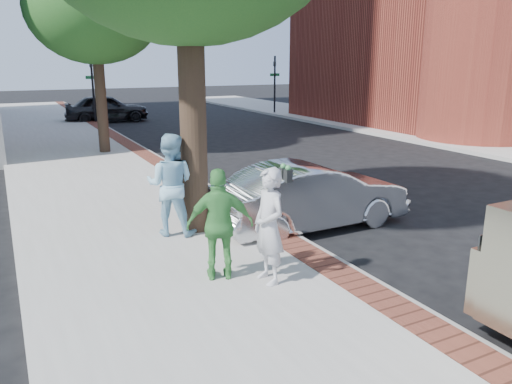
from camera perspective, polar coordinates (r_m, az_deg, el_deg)
ground at (r=9.02m, az=1.14°, el=-8.07°), size 120.00×120.00×0.00m
sidewalk at (r=15.88m, az=-17.66°, el=1.62°), size 5.00×60.00×0.15m
brick_strip at (r=16.35m, az=-10.08°, el=2.75°), size 0.60×60.00×0.01m
curb at (r=16.47m, az=-8.91°, el=2.60°), size 0.10×60.00×0.15m
sidewalk_far at (r=24.23m, az=22.98°, el=5.49°), size 5.00×60.00×0.15m
signal_near at (r=29.74m, az=-18.17°, el=11.67°), size 0.70×0.15×3.80m
signal_far at (r=33.64m, az=2.15°, el=12.66°), size 0.70×0.15×3.80m
tree_far at (r=19.70m, az=-18.04°, el=19.34°), size 4.80×4.80×7.14m
parking_meter at (r=9.46m, az=3.37°, el=0.70°), size 0.12×0.32×1.47m
person_gray at (r=7.62m, az=1.50°, el=-3.93°), size 0.46×0.68×1.82m
person_officer at (r=9.88m, az=-9.72°, el=0.82°), size 1.24×1.17×2.01m
person_green at (r=7.77m, az=-4.13°, el=-3.74°), size 1.13×0.75×1.78m
sedan_silver at (r=10.70m, az=6.30°, el=-0.43°), size 4.33×1.57×1.42m
bg_car at (r=30.92m, az=-16.70°, el=9.18°), size 4.89×2.37×1.61m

